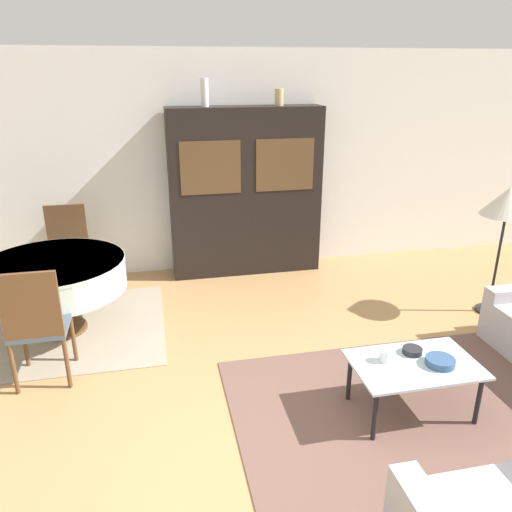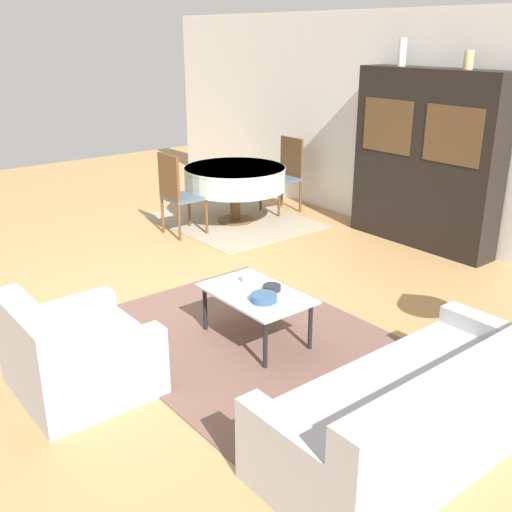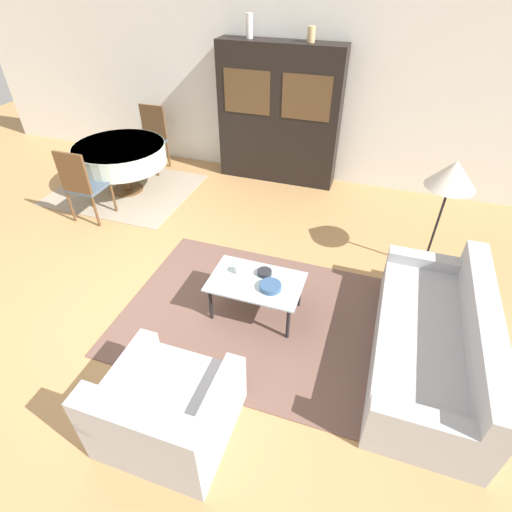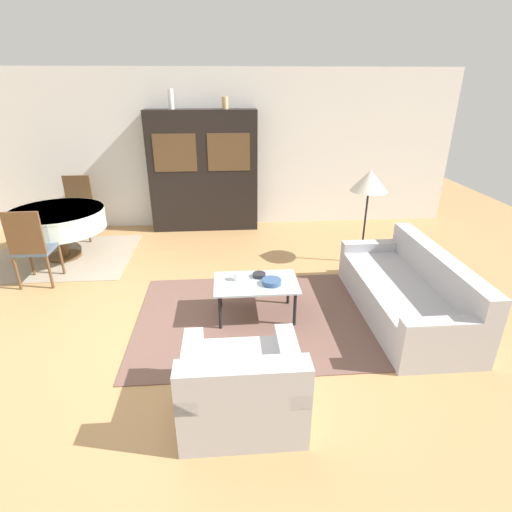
{
  "view_description": "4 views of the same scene",
  "coord_description": "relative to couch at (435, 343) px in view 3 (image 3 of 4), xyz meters",
  "views": [
    {
      "loc": [
        -0.64,
        -2.54,
        2.48
      ],
      "look_at": [
        0.2,
        1.4,
        0.95
      ],
      "focal_mm": 35.0,
      "sensor_mm": 36.0,
      "label": 1
    },
    {
      "loc": [
        4.65,
        -2.49,
        2.42
      ],
      "look_at": [
        1.17,
        0.3,
        0.75
      ],
      "focal_mm": 42.0,
      "sensor_mm": 36.0,
      "label": 2
    },
    {
      "loc": [
        2.13,
        -2.52,
        3.06
      ],
      "look_at": [
        1.17,
        0.3,
        0.75
      ],
      "focal_mm": 28.0,
      "sensor_mm": 36.0,
      "label": 3
    },
    {
      "loc": [
        0.86,
        -3.61,
        2.48
      ],
      "look_at": [
        1.17,
        0.3,
        0.75
      ],
      "focal_mm": 28.0,
      "sensor_mm": 36.0,
      "label": 4
    }
  ],
  "objects": [
    {
      "name": "dining_rug",
      "position": [
        -4.56,
        1.99,
        -0.27
      ],
      "size": [
        2.09,
        1.73,
        0.01
      ],
      "color": "gray",
      "rests_on": "ground_plane"
    },
    {
      "name": "floor_lamp",
      "position": [
        -0.05,
        1.48,
        0.91
      ],
      "size": [
        0.52,
        0.52,
        1.37
      ],
      "color": "black",
      "rests_on": "ground_plane"
    },
    {
      "name": "bowl",
      "position": [
        -1.55,
        0.04,
        0.19
      ],
      "size": [
        0.21,
        0.21,
        0.06
      ],
      "color": "#33517A",
      "rests_on": "coffee_table"
    },
    {
      "name": "cup",
      "position": [
        -1.92,
        0.17,
        0.21
      ],
      "size": [
        0.09,
        0.09,
        0.09
      ],
      "color": "white",
      "rests_on": "coffee_table"
    },
    {
      "name": "dining_chair_far",
      "position": [
        -4.51,
        2.88,
        0.31
      ],
      "size": [
        0.44,
        0.44,
        1.03
      ],
      "rotation": [
        0.0,
        0.0,
        3.14
      ],
      "color": "brown",
      "rests_on": "dining_rug"
    },
    {
      "name": "area_rug",
      "position": [
        -1.71,
        0.04,
        -0.27
      ],
      "size": [
        2.71,
        2.04,
        0.01
      ],
      "color": "brown",
      "rests_on": "ground_plane"
    },
    {
      "name": "vase_short",
      "position": [
        -1.99,
        3.19,
        1.88
      ],
      "size": [
        0.1,
        0.1,
        0.19
      ],
      "color": "tan",
      "rests_on": "display_cabinet"
    },
    {
      "name": "armchair",
      "position": [
        -1.95,
        -1.37,
        0.0
      ],
      "size": [
        0.94,
        0.88,
        0.73
      ],
      "color": "#B2B2B7",
      "rests_on": "ground_plane"
    },
    {
      "name": "vase_tall",
      "position": [
        -2.86,
        3.19,
        1.94
      ],
      "size": [
        0.09,
        0.09,
        0.31
      ],
      "color": "white",
      "rests_on": "display_cabinet"
    },
    {
      "name": "coffee_table",
      "position": [
        -1.72,
        0.1,
        0.12
      ],
      "size": [
        0.93,
        0.59,
        0.42
      ],
      "color": "black",
      "rests_on": "area_rug"
    },
    {
      "name": "couch",
      "position": [
        0.0,
        0.0,
        0.0
      ],
      "size": [
        0.9,
        2.06,
        0.75
      ],
      "rotation": [
        0.0,
        0.0,
        1.57
      ],
      "color": "#B2B2B7",
      "rests_on": "ground_plane"
    },
    {
      "name": "bowl_small",
      "position": [
        -1.67,
        0.23,
        0.18
      ],
      "size": [
        0.15,
        0.15,
        0.04
      ],
      "color": "#232328",
      "rests_on": "coffee_table"
    },
    {
      "name": "display_cabinet",
      "position": [
        -2.4,
        3.19,
        0.76
      ],
      "size": [
        1.86,
        0.39,
        2.05
      ],
      "color": "black",
      "rests_on": "ground_plane"
    },
    {
      "name": "wall_back",
      "position": [
        -2.89,
        3.43,
        1.08
      ],
      "size": [
        10.0,
        0.06,
        2.7
      ],
      "color": "white",
      "rests_on": "ground_plane"
    },
    {
      "name": "dining_table",
      "position": [
        -4.51,
        1.98,
        0.33
      ],
      "size": [
        1.35,
        1.35,
        0.74
      ],
      "color": "brown",
      "rests_on": "dining_rug"
    },
    {
      "name": "dining_chair_near",
      "position": [
        -4.51,
        1.08,
        0.31
      ],
      "size": [
        0.44,
        0.44,
        1.03
      ],
      "color": "brown",
      "rests_on": "dining_rug"
    },
    {
      "name": "ground_plane",
      "position": [
        -2.89,
        -0.2,
        -0.27
      ],
      "size": [
        14.0,
        14.0,
        0.0
      ],
      "primitive_type": "plane",
      "color": "tan"
    }
  ]
}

